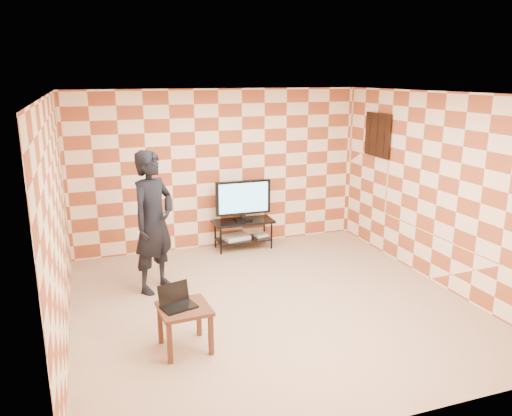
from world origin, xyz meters
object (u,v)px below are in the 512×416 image
(tv_stand, at_px, (243,228))
(tv, at_px, (243,199))
(side_table, at_px, (184,314))
(person, at_px, (153,222))

(tv_stand, distance_m, tv, 0.52)
(tv_stand, height_order, tv, tv)
(side_table, xyz_separation_m, person, (-0.07, 1.70, 0.57))
(tv, bearing_deg, side_table, -118.66)
(tv_stand, bearing_deg, person, -143.49)
(tv_stand, distance_m, person, 2.17)
(person, bearing_deg, tv, -3.70)
(tv_stand, relative_size, side_table, 1.81)
(person, bearing_deg, side_table, -127.96)
(tv, relative_size, person, 0.49)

